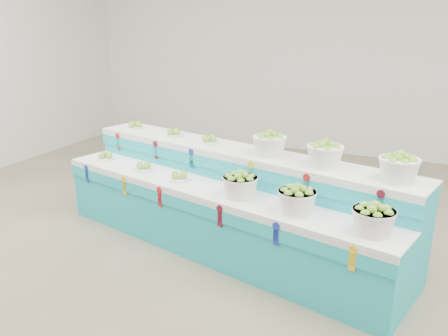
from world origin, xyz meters
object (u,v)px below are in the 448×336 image
Objects in this scene: plate_upper_mid at (173,132)px; basket_upper_right at (399,167)px; display_stand at (224,200)px; basket_lower_left at (240,185)px.

basket_upper_right reaches higher than plate_upper_mid.
display_stand is 1.14m from plate_upper_mid.
basket_lower_left is at bearing -32.32° from display_stand.
display_stand is 11.78× the size of basket_upper_right.
basket_upper_right reaches higher than display_stand.
basket_upper_right is at bearing 5.67° from basket_lower_left.
plate_upper_mid is (-0.86, 0.49, 0.56)m from display_stand.
basket_upper_right is (1.37, 0.14, 0.30)m from basket_lower_left.
plate_upper_mid is at bearing 144.73° from basket_lower_left.
basket_upper_right is (2.54, -0.69, 0.07)m from plate_upper_mid.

